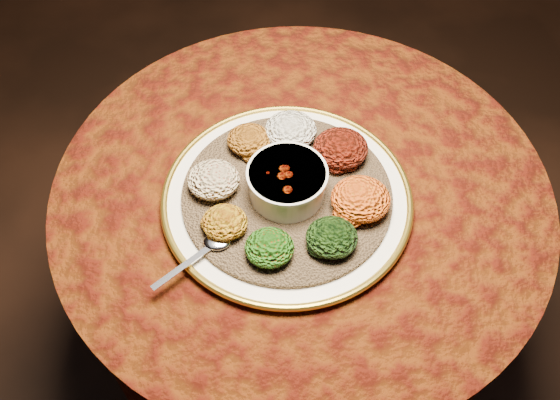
{
  "coord_description": "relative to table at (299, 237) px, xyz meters",
  "views": [
    {
      "loc": [
        -0.04,
        -0.73,
        1.68
      ],
      "look_at": [
        -0.04,
        -0.05,
        0.76
      ],
      "focal_mm": 40.0,
      "sensor_mm": 36.0,
      "label": 1
    }
  ],
  "objects": [
    {
      "name": "portion_mixveg",
      "position": [
        -0.06,
        -0.17,
        0.23
      ],
      "size": [
        0.09,
        0.08,
        0.04
      ],
      "primitive_type": "ellipsoid",
      "color": "maroon",
      "rests_on": "injera"
    },
    {
      "name": "portion_shiro",
      "position": [
        -0.1,
        0.07,
        0.23
      ],
      "size": [
        0.09,
        0.08,
        0.04
      ],
      "primitive_type": "ellipsoid",
      "color": "#894D10",
      "rests_on": "injera"
    },
    {
      "name": "portion_gomen",
      "position": [
        0.05,
        -0.15,
        0.23
      ],
      "size": [
        0.09,
        0.09,
        0.04
      ],
      "primitive_type": "ellipsoid",
      "color": "black",
      "rests_on": "injera"
    },
    {
      "name": "portion_ayib",
      "position": [
        -0.02,
        0.1,
        0.23
      ],
      "size": [
        0.1,
        0.1,
        0.05
      ],
      "primitive_type": "ellipsoid",
      "color": "silver",
      "rests_on": "injera"
    },
    {
      "name": "injera",
      "position": [
        -0.03,
        -0.04,
        0.2
      ],
      "size": [
        0.39,
        0.39,
        0.01
      ],
      "primitive_type": "cylinder",
      "rotation": [
        0.0,
        0.0,
        0.0
      ],
      "color": "brown",
      "rests_on": "platter"
    },
    {
      "name": "portion_kitfo",
      "position": [
        0.07,
        0.05,
        0.23
      ],
      "size": [
        0.11,
        0.1,
        0.05
      ],
      "primitive_type": "ellipsoid",
      "color": "black",
      "rests_on": "injera"
    },
    {
      "name": "stew_bowl",
      "position": [
        -0.03,
        -0.04,
        0.24
      ],
      "size": [
        0.15,
        0.15,
        0.06
      ],
      "color": "silver",
      "rests_on": "injera"
    },
    {
      "name": "spoon",
      "position": [
        -0.16,
        -0.16,
        0.21
      ],
      "size": [
        0.13,
        0.11,
        0.01
      ],
      "rotation": [
        0.0,
        0.0,
        -2.4
      ],
      "color": "silver",
      "rests_on": "injera"
    },
    {
      "name": "portion_tikil",
      "position": [
        0.1,
        -0.07,
        0.23
      ],
      "size": [
        0.11,
        0.1,
        0.05
      ],
      "primitive_type": "ellipsoid",
      "color": "#AF780E",
      "rests_on": "injera"
    },
    {
      "name": "table",
      "position": [
        0.0,
        0.0,
        0.0
      ],
      "size": [
        0.96,
        0.96,
        0.73
      ],
      "color": "black",
      "rests_on": "ground"
    },
    {
      "name": "portion_kik",
      "position": [
        -0.14,
        -0.12,
        0.23
      ],
      "size": [
        0.08,
        0.08,
        0.04
      ],
      "primitive_type": "ellipsoid",
      "color": "#A9770E",
      "rests_on": "injera"
    },
    {
      "name": "platter",
      "position": [
        -0.03,
        -0.04,
        0.19
      ],
      "size": [
        0.55,
        0.55,
        0.02
      ],
      "rotation": [
        0.0,
        0.0,
        -0.26
      ],
      "color": "white",
      "rests_on": "table"
    },
    {
      "name": "portion_timatim",
      "position": [
        -0.16,
        -0.03,
        0.23
      ],
      "size": [
        0.1,
        0.09,
        0.05
      ],
      "primitive_type": "ellipsoid",
      "color": "maroon",
      "rests_on": "injera"
    }
  ]
}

